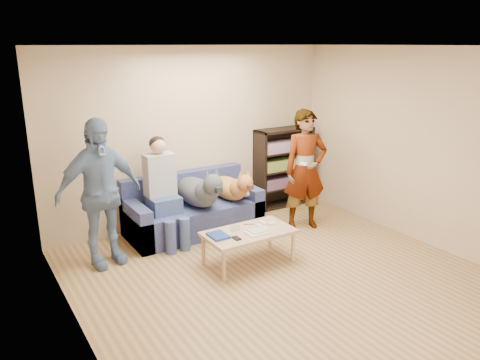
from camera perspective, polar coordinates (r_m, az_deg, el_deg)
ground at (r=5.41m, az=6.92°, el=-12.78°), size 5.00×5.00×0.00m
ceiling at (r=4.74m, az=8.03°, el=15.90°), size 5.00×5.00×0.00m
wall_back at (r=6.97m, az=-5.70°, el=5.31°), size 4.50×0.00×4.50m
wall_left at (r=3.95m, az=-18.82°, el=-4.15°), size 0.00×5.00×5.00m
wall_right at (r=6.55m, az=22.91°, el=3.37°), size 0.00×5.00×5.00m
blanket at (r=6.98m, az=0.75°, el=-1.37°), size 0.43×0.36×0.15m
person_standing_right at (r=6.79m, az=7.97°, el=1.21°), size 0.73×0.59×1.74m
person_standing_left at (r=5.81m, az=-16.77°, el=-1.56°), size 1.12×0.61×1.82m
held_controller at (r=6.47m, az=7.79°, el=1.97°), size 0.05×0.12×0.03m
notebook_blue at (r=5.58m, az=-2.67°, el=-6.79°), size 0.20×0.26×0.03m
papers at (r=5.69m, az=2.05°, el=-6.39°), size 0.26×0.20×0.02m
magazine at (r=5.71m, az=2.19°, el=-6.14°), size 0.22×0.17×0.01m
camera_silver at (r=5.77m, az=-0.58°, el=-5.87°), size 0.11×0.06×0.05m
controller_a at (r=5.96m, az=2.82°, el=-5.24°), size 0.04×0.13×0.03m
controller_b at (r=5.94m, az=3.89°, el=-5.33°), size 0.09×0.06×0.03m
headphone_cup_a at (r=5.82m, az=2.84°, el=-5.81°), size 0.07×0.07×0.02m
headphone_cup_b at (r=5.89m, az=2.40°, el=-5.56°), size 0.07×0.07×0.02m
pen_orange at (r=5.61m, az=1.80°, el=-6.78°), size 0.13×0.06×0.01m
pen_black at (r=5.94m, az=1.10°, el=-5.41°), size 0.13×0.08×0.01m
wallet at (r=5.52m, az=-0.43°, el=-7.10°), size 0.07×0.12×0.02m
sofa at (r=6.79m, az=-5.82°, el=-3.93°), size 1.90×0.85×0.82m
person_seated at (r=6.34m, az=-9.36°, el=-0.87°), size 0.40×0.73×1.47m
dog_gray at (r=6.52m, az=-4.97°, el=-1.33°), size 0.44×1.26×0.63m
dog_tan at (r=6.79m, az=-1.03°, el=-0.91°), size 0.36×1.14×0.53m
coffee_table at (r=5.76m, az=1.07°, el=-6.67°), size 1.10×0.60×0.42m
bookshelf at (r=7.77m, az=5.28°, el=1.77°), size 1.00×0.34×1.30m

